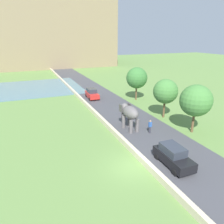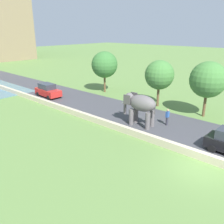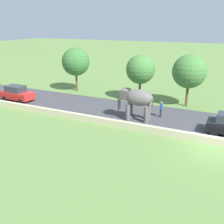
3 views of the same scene
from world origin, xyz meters
name	(u,v)px [view 1 (image 1 of 3)]	position (x,y,z in m)	size (l,w,h in m)	color
ground_plane	(132,167)	(0.00, 0.00, 0.00)	(220.00, 220.00, 0.00)	#608442
road_surface	(104,100)	(5.00, 20.00, 0.03)	(7.00, 120.00, 0.06)	#424247
barrier_wall	(87,105)	(1.20, 18.00, 0.29)	(0.40, 110.00, 0.59)	beige
hill_distant	(22,35)	(-6.00, 75.41, 11.31)	(64.00, 28.00, 22.62)	#897556
elephant	(130,114)	(3.41, 7.24, 2.04)	(1.58, 3.51, 2.99)	#605B5B
person_beside_elephant	(150,127)	(5.08, 5.27, 0.87)	(0.36, 0.22, 1.63)	#33333D
car_red	(92,94)	(3.43, 22.13, 0.90)	(1.93, 4.07, 1.80)	red
car_black	(173,156)	(3.43, -1.04, 0.90)	(1.86, 4.04, 1.80)	black
tree_near	(196,101)	(9.89, 3.71, 3.85)	(3.61, 3.61, 5.67)	brown
tree_mid	(137,78)	(10.40, 18.32, 3.90)	(3.64, 3.64, 5.73)	brown
tree_far	(165,91)	(9.72, 9.12, 3.68)	(3.31, 3.31, 5.35)	brown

